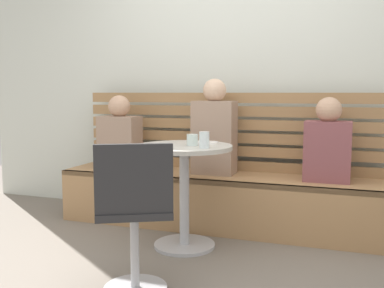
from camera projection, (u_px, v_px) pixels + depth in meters
name	position (u px, v px, depth m)	size (l,w,h in m)	color
ground	(164.00, 286.00, 2.54)	(8.00, 8.00, 0.00)	#70665B
back_wall	(235.00, 54.00, 3.91)	(5.20, 0.10, 2.90)	silver
booth_bench	(220.00, 201.00, 3.64)	(2.70, 0.52, 0.44)	#A87C51
booth_backrest	(228.00, 131.00, 3.80)	(2.65, 0.04, 0.67)	#9A7249
cafe_table	(184.00, 176.00, 3.14)	(0.68, 0.68, 0.74)	#ADADB2
white_chair	(134.00, 212.00, 2.39)	(0.54, 0.54, 0.85)	#ADADB2
person_adult	(214.00, 131.00, 3.63)	(0.34, 0.22, 0.78)	#9E7F6B
person_child_left	(328.00, 144.00, 3.33)	(0.34, 0.22, 0.64)	brown
person_child_middle	(120.00, 137.00, 3.87)	(0.34, 0.22, 0.64)	#9E7F6B
cup_glass_short	(192.00, 140.00, 3.08)	(0.08, 0.08, 0.08)	silver
cup_water_clear	(204.00, 140.00, 2.94)	(0.07, 0.07, 0.11)	white
plate_small	(206.00, 143.00, 3.22)	(0.17, 0.17, 0.01)	white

